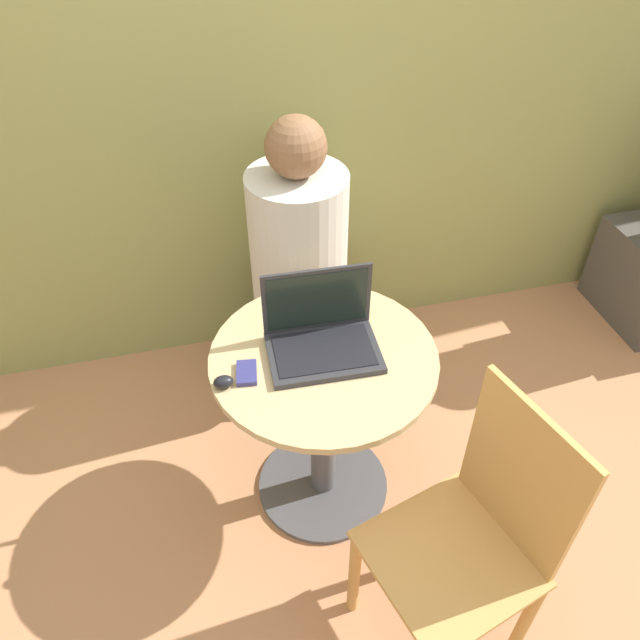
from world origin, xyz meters
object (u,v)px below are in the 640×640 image
chair_empty (471,540)px  laptop (322,335)px  cell_phone (247,373)px  person_seated (298,278)px

chair_empty → laptop: bearing=114.2°
cell_phone → person_seated: size_ratio=0.08×
laptop → person_seated: (0.05, 0.61, -0.25)m
laptop → cell_phone: 0.25m
person_seated → cell_phone: bearing=-113.9°
laptop → cell_phone: size_ratio=3.40×
cell_phone → chair_empty: bearing=-46.5°
chair_empty → person_seated: size_ratio=0.77×
cell_phone → person_seated: (0.30, 0.67, -0.21)m
laptop → person_seated: 0.66m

